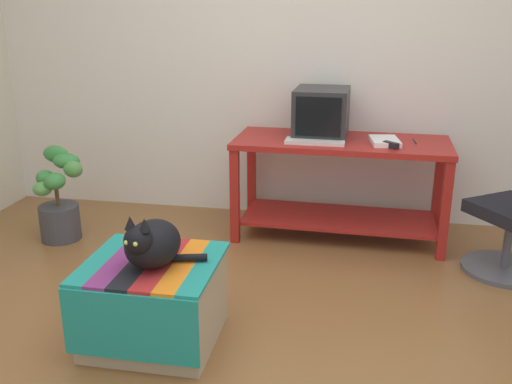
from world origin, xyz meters
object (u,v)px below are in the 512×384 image
at_px(tv_monitor, 321,113).
at_px(potted_plant, 59,203).
at_px(ottoman_with_blanket, 154,301).
at_px(book, 385,141).
at_px(cat, 151,243).
at_px(desk, 340,171).
at_px(keyboard, 315,142).
at_px(stapler, 391,145).

distance_m(tv_monitor, potted_plant, 1.96).
bearing_deg(ottoman_with_blanket, book, 52.96).
height_order(book, cat, book).
xyz_separation_m(desk, cat, (-0.81, -1.59, 0.06)).
bearing_deg(keyboard, tv_monitor, 85.39).
bearing_deg(cat, desk, 74.41).
height_order(tv_monitor, book, tv_monitor).
relative_size(tv_monitor, stapler, 4.01).
xyz_separation_m(keyboard, cat, (-0.63, -1.46, -0.18)).
bearing_deg(book, tv_monitor, 153.36).
bearing_deg(potted_plant, keyboard, 9.20).
distance_m(cat, potted_plant, 1.66).
bearing_deg(book, stapler, -81.75).
xyz_separation_m(ottoman_with_blanket, cat, (0.03, -0.05, 0.33)).
bearing_deg(desk, tv_monitor, 150.40).
height_order(tv_monitor, potted_plant, tv_monitor).
bearing_deg(potted_plant, book, 9.33).
bearing_deg(potted_plant, cat, -45.74).
height_order(desk, book, book).
xyz_separation_m(keyboard, ottoman_with_blanket, (-0.66, -1.41, -0.51)).
distance_m(tv_monitor, cat, 1.84).
bearing_deg(stapler, ottoman_with_blanket, -176.88).
xyz_separation_m(keyboard, book, (0.46, 0.08, 0.00)).
bearing_deg(stapler, cat, -175.25).
xyz_separation_m(keyboard, potted_plant, (-1.77, -0.29, -0.45)).
distance_m(desk, tv_monitor, 0.43).
bearing_deg(desk, book, -9.06).
xyz_separation_m(tv_monitor, book, (0.44, -0.15, -0.15)).
relative_size(desk, keyboard, 3.74).
xyz_separation_m(tv_monitor, keyboard, (-0.02, -0.23, -0.15)).
relative_size(keyboard, stapler, 3.64).
bearing_deg(cat, book, 65.78).
bearing_deg(potted_plant, tv_monitor, 16.00).
xyz_separation_m(desk, stapler, (0.33, -0.18, 0.25)).
bearing_deg(keyboard, cat, -113.00).
relative_size(book, ottoman_with_blanket, 0.42).
relative_size(keyboard, potted_plant, 0.61).
height_order(desk, stapler, stapler).
relative_size(book, potted_plant, 0.41).
relative_size(ottoman_with_blanket, stapler, 5.81).
distance_m(ottoman_with_blanket, stapler, 1.86).
relative_size(cat, stapler, 3.57).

